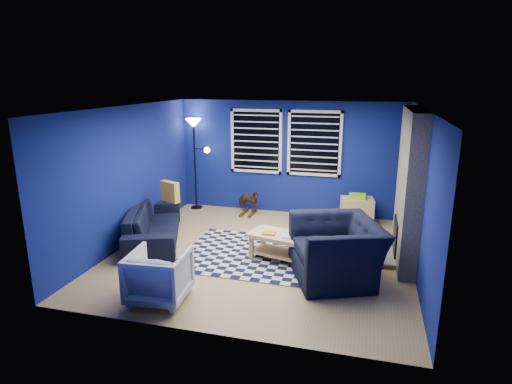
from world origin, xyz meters
TOP-DOWN VIEW (x-y plane):
  - floor at (0.00, 0.00)m, footprint 5.00×5.00m
  - ceiling at (0.00, 0.00)m, footprint 5.00×5.00m
  - wall_back at (0.00, 2.50)m, footprint 5.00×0.00m
  - wall_left at (-2.50, 0.00)m, footprint 0.00×5.00m
  - wall_right at (2.50, 0.00)m, footprint 0.00×5.00m
  - fireplace at (2.36, 0.50)m, footprint 0.65×2.00m
  - window_left at (-0.75, 2.46)m, footprint 1.17×0.06m
  - window_right at (0.55, 2.46)m, footprint 1.17×0.06m
  - tv at (2.45, 2.00)m, footprint 0.07×1.00m
  - rug at (-0.07, -0.08)m, footprint 2.51×2.02m
  - sofa at (-2.10, 0.09)m, footprint 2.41×1.67m
  - armchair_big at (1.31, -0.60)m, footprint 1.73×1.63m
  - armchair_bent at (-0.96, -1.91)m, footprint 0.82×0.84m
  - rocking_horse at (-0.84, 2.12)m, footprint 0.39×0.61m
  - coffee_table at (0.34, -0.17)m, footprint 1.07×0.78m
  - cabinet at (1.53, 2.08)m, footprint 0.72×0.53m
  - floor_lamp at (-2.13, 2.25)m, footprint 0.57×0.35m
  - throw_pillow at (-1.95, 0.53)m, footprint 0.43×0.28m

SIDE VIEW (x-z plane):
  - floor at x=0.00m, z-range 0.00..0.00m
  - rug at x=-0.07m, z-range 0.00..0.02m
  - cabinet at x=1.53m, z-range -0.04..0.60m
  - rocking_horse at x=-0.84m, z-range 0.07..0.55m
  - sofa at x=-2.10m, z-range 0.00..0.66m
  - coffee_table at x=0.34m, z-range 0.09..0.57m
  - armchair_bent at x=-0.96m, z-range 0.00..0.71m
  - armchair_big at x=1.31m, z-range 0.00..0.90m
  - throw_pillow at x=-1.95m, z-range 0.66..1.05m
  - fireplace at x=2.36m, z-range -0.05..2.45m
  - wall_back at x=0.00m, z-range -1.25..3.75m
  - wall_left at x=-2.50m, z-range -1.25..3.75m
  - wall_right at x=2.50m, z-range -1.25..3.75m
  - tv at x=2.45m, z-range 1.11..1.69m
  - window_left at x=-0.75m, z-range 0.89..2.31m
  - window_right at x=0.55m, z-range 0.89..2.31m
  - floor_lamp at x=-2.13m, z-range 0.67..2.76m
  - ceiling at x=0.00m, z-range 2.50..2.50m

